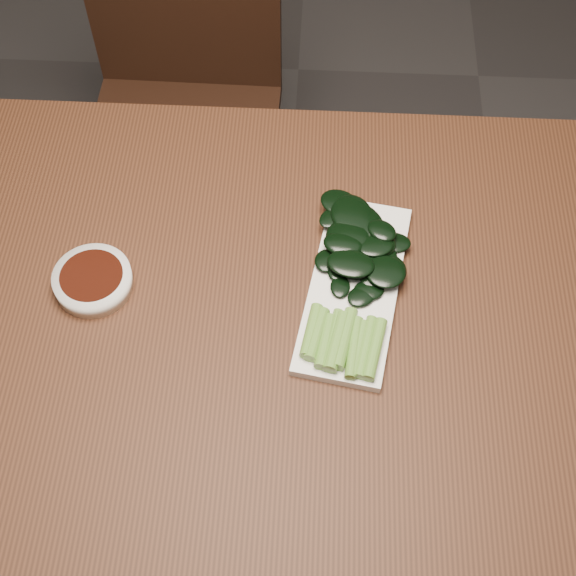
{
  "coord_description": "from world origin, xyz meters",
  "views": [
    {
      "loc": [
        0.07,
        -0.58,
        1.72
      ],
      "look_at": [
        0.03,
        0.04,
        0.76
      ],
      "focal_mm": 50.0,
      "sensor_mm": 36.0,
      "label": 1
    }
  ],
  "objects": [
    {
      "name": "table",
      "position": [
        0.0,
        0.0,
        0.68
      ],
      "size": [
        1.4,
        0.8,
        0.75
      ],
      "color": "#412112",
      "rests_on": "ground"
    },
    {
      "name": "serving_plate",
      "position": [
        0.13,
        0.04,
        0.76
      ],
      "size": [
        0.17,
        0.32,
        0.01
      ],
      "rotation": [
        0.0,
        0.0,
        -0.17
      ],
      "color": "white",
      "rests_on": "table"
    },
    {
      "name": "gai_lan",
      "position": [
        0.13,
        0.06,
        0.78
      ],
      "size": [
        0.16,
        0.33,
        0.03
      ],
      "color": "#649A35",
      "rests_on": "serving_plate"
    },
    {
      "name": "sauce_bowl",
      "position": [
        -0.24,
        0.03,
        0.76
      ],
      "size": [
        0.11,
        0.11,
        0.03
      ],
      "color": "white",
      "rests_on": "table"
    },
    {
      "name": "ground",
      "position": [
        0.0,
        0.0,
        0.0
      ],
      "size": [
        6.0,
        6.0,
        0.0
      ],
      "primitive_type": "plane",
      "color": "#333030",
      "rests_on": "ground"
    },
    {
      "name": "chair_far",
      "position": [
        -0.22,
        0.68,
        0.49
      ],
      "size": [
        0.41,
        0.41,
        0.89
      ],
      "rotation": [
        0.0,
        0.0,
        -0.02
      ],
      "color": "black",
      "rests_on": "ground"
    }
  ]
}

